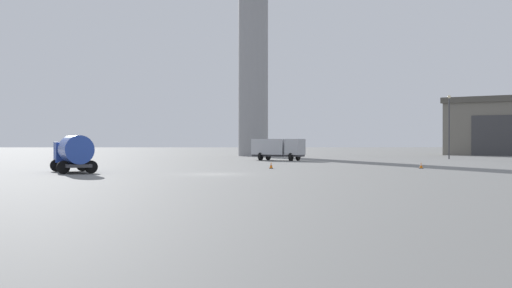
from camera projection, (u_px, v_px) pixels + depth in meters
ground_plane at (214, 174)px, 50.38m from camera, size 400.00×400.00×0.00m
control_tower at (253, 20)px, 110.04m from camera, size 9.67×9.67×39.80m
truck_box_silver at (278, 148)px, 85.40m from camera, size 6.83×5.28×2.72m
truck_fuel_tanker_blue at (74, 152)px, 52.81m from camera, size 4.53×6.83×2.92m
light_post_west at (449, 121)px, 91.39m from camera, size 0.44×0.44×8.68m
traffic_cone_near_left at (271, 165)px, 60.66m from camera, size 0.36×0.36×0.59m
traffic_cone_mid_apron at (421, 165)px, 60.76m from camera, size 0.36×0.36×0.56m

